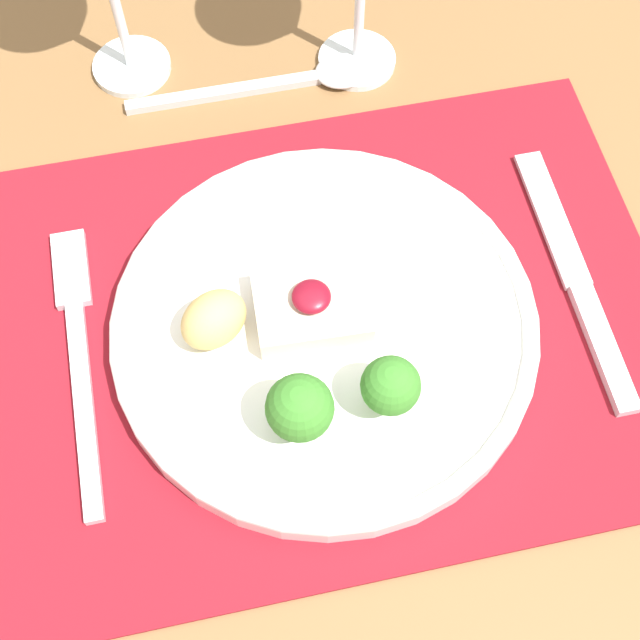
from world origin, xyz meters
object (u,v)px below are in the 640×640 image
object	(u,v)px
knife	(581,292)
spoon	(301,78)
fork	(78,344)
dinner_plate	(318,329)

from	to	relation	value
knife	spoon	distance (m)	0.28
spoon	fork	bearing A→B (deg)	-136.51
knife	spoon	world-z (taller)	spoon
dinner_plate	fork	xyz separation A→B (m)	(-0.16, 0.03, -0.01)
knife	dinner_plate	bearing A→B (deg)	179.82
dinner_plate	fork	bearing A→B (deg)	170.34
fork	spoon	xyz separation A→B (m)	(0.20, 0.20, -0.00)
knife	spoon	bearing A→B (deg)	124.29
knife	spoon	xyz separation A→B (m)	(-0.15, 0.23, -0.00)
fork	knife	size ratio (longest dim) A/B	1.00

